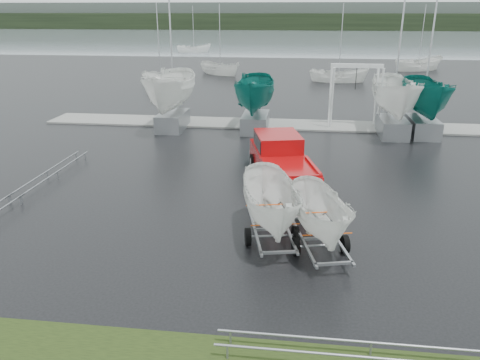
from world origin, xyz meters
TOP-DOWN VIEW (x-y plane):
  - ground_plane at (0.00, 0.00)m, footprint 120.00×120.00m
  - lake at (0.00, 100.00)m, footprint 300.00×300.00m
  - dock at (0.00, 13.00)m, footprint 30.00×3.00m
  - treeline at (0.00, 170.00)m, footprint 300.00×8.00m
  - far_hill at (0.00, 178.00)m, footprint 300.00×6.00m
  - pickup_truck at (1.47, 1.95)m, footprint 3.45×6.46m
  - trailer_hitched at (2.99, -4.45)m, footprint 1.98×3.78m
  - trailer_parked at (1.42, -3.97)m, footprint 2.10×3.77m
  - boat_hoist at (5.78, 13.00)m, footprint 3.30×2.18m
  - keelboat_0 at (-5.91, 11.00)m, footprint 2.69×3.20m
  - keelboat_1 at (-0.53, 11.20)m, footprint 2.44×3.20m
  - keelboat_2 at (7.98, 11.00)m, footprint 2.56×3.20m
  - keelboat_3 at (9.83, 11.30)m, footprint 2.44×3.20m
  - mast_rack_0 at (-9.00, 1.00)m, footprint 0.56×6.50m
  - mast_rack_2 at (4.00, -9.50)m, footprint 7.00×0.56m
  - moored_boat_0 at (-11.32, 26.92)m, footprint 3.29×3.29m
  - moored_boat_1 at (-7.32, 38.53)m, footprint 3.51×3.50m
  - moored_boat_2 at (6.37, 33.91)m, footprint 2.51×2.45m
  - moored_boat_3 at (17.25, 45.43)m, footprint 3.76×3.73m
  - moored_boat_4 at (-17.02, 67.98)m, footprint 2.89×2.84m

SIDE VIEW (x-z plane):
  - lake at x=0.00m, z-range -0.01..-0.01m
  - ground_plane at x=0.00m, z-range 0.00..0.00m
  - moored_boat_3 at x=17.25m, z-range -5.81..5.81m
  - moored_boat_1 at x=-7.32m, z-range -5.63..5.64m
  - moored_boat_2 at x=6.37m, z-range -5.57..5.58m
  - moored_boat_4 at x=-17.02m, z-range -5.54..5.55m
  - moored_boat_0 at x=-11.32m, z-range -5.52..5.53m
  - dock at x=0.00m, z-range -0.01..0.11m
  - mast_rack_0 at x=-9.00m, z-range 0.32..0.38m
  - mast_rack_2 at x=4.00m, z-range 0.32..0.38m
  - pickup_truck at x=1.47m, z-range 0.04..2.09m
  - trailer_hitched at x=2.99m, z-range 0.20..4.82m
  - boat_hoist at x=5.78m, z-range 0.61..4.73m
  - trailer_parked at x=1.42m, z-range 0.21..5.39m
  - treeline at x=0.00m, z-range 0.00..6.00m
  - keelboat_1 at x=-0.53m, z-range 0.08..7.65m
  - keelboat_3 at x=9.83m, z-range -1.43..9.17m
  - keelboat_2 at x=7.98m, z-range -1.29..9.44m
  - keelboat_0 at x=-5.91m, z-range -1.15..9.71m
  - far_hill at x=0.00m, z-range 0.00..10.00m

